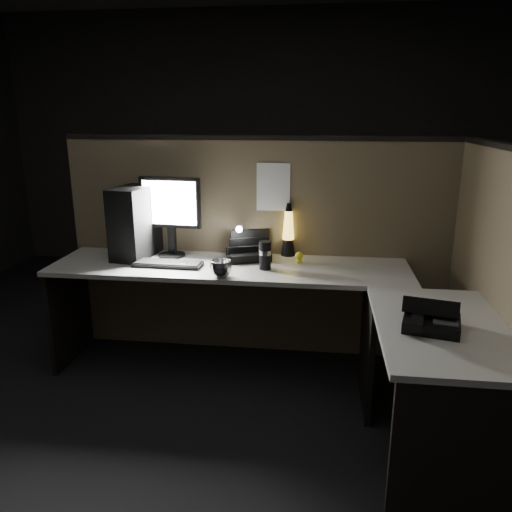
# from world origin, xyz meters

# --- Properties ---
(floor) EXTENTS (6.00, 6.00, 0.00)m
(floor) POSITION_xyz_m (0.00, 0.00, 0.00)
(floor) COLOR black
(floor) RESTS_ON ground
(room_shell) EXTENTS (6.00, 6.00, 6.00)m
(room_shell) POSITION_xyz_m (0.00, 0.00, 1.62)
(room_shell) COLOR silver
(room_shell) RESTS_ON ground
(partition_back) EXTENTS (2.66, 0.06, 1.50)m
(partition_back) POSITION_xyz_m (0.00, 0.93, 0.75)
(partition_back) COLOR brown
(partition_back) RESTS_ON ground
(partition_right) EXTENTS (0.06, 1.66, 1.50)m
(partition_right) POSITION_xyz_m (1.33, 0.10, 0.75)
(partition_right) COLOR brown
(partition_right) RESTS_ON ground
(desk) EXTENTS (2.60, 1.60, 0.73)m
(desk) POSITION_xyz_m (0.18, 0.25, 0.58)
(desk) COLOR #AEACA4
(desk) RESTS_ON ground
(pc_tower) EXTENTS (0.27, 0.48, 0.48)m
(pc_tower) POSITION_xyz_m (-0.81, 0.75, 0.97)
(pc_tower) COLOR black
(pc_tower) RESTS_ON desk
(monitor) EXTENTS (0.42, 0.18, 0.54)m
(monitor) POSITION_xyz_m (-0.58, 0.77, 1.05)
(monitor) COLOR black
(monitor) RESTS_ON desk
(keyboard) EXTENTS (0.44, 0.16, 0.02)m
(keyboard) POSITION_xyz_m (-0.54, 0.54, 0.74)
(keyboard) COLOR black
(keyboard) RESTS_ON desk
(mouse) EXTENTS (0.10, 0.08, 0.03)m
(mouse) POSITION_xyz_m (-0.43, 0.51, 0.75)
(mouse) COLOR black
(mouse) RESTS_ON desk
(clip_lamp) EXTENTS (0.04, 0.18, 0.22)m
(clip_lamp) POSITION_xyz_m (-0.11, 0.82, 0.86)
(clip_lamp) COLOR silver
(clip_lamp) RESTS_ON desk
(organizer) EXTENTS (0.33, 0.31, 0.20)m
(organizer) POSITION_xyz_m (-0.05, 0.77, 0.78)
(organizer) COLOR black
(organizer) RESTS_ON desk
(lava_lamp) EXTENTS (0.10, 0.10, 0.36)m
(lava_lamp) POSITION_xyz_m (0.21, 0.88, 0.88)
(lava_lamp) COLOR black
(lava_lamp) RESTS_ON desk
(travel_mug) EXTENTS (0.08, 0.08, 0.18)m
(travel_mug) POSITION_xyz_m (0.09, 0.55, 0.82)
(travel_mug) COLOR black
(travel_mug) RESTS_ON desk
(steel_mug) EXTENTS (0.16, 0.16, 0.10)m
(steel_mug) POSITION_xyz_m (-0.15, 0.35, 0.78)
(steel_mug) COLOR #B4B3BA
(steel_mug) RESTS_ON desk
(figurine) EXTENTS (0.05, 0.05, 0.05)m
(figurine) POSITION_xyz_m (0.29, 0.71, 0.78)
(figurine) COLOR #FFF328
(figurine) RESTS_ON desk
(pinned_paper) EXTENTS (0.22, 0.00, 0.32)m
(pinned_paper) POSITION_xyz_m (0.10, 0.90, 1.19)
(pinned_paper) COLOR white
(pinned_paper) RESTS_ON partition_back
(desk_phone) EXTENTS (0.29, 0.29, 0.15)m
(desk_phone) POSITION_xyz_m (0.93, -0.24, 0.79)
(desk_phone) COLOR black
(desk_phone) RESTS_ON desk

